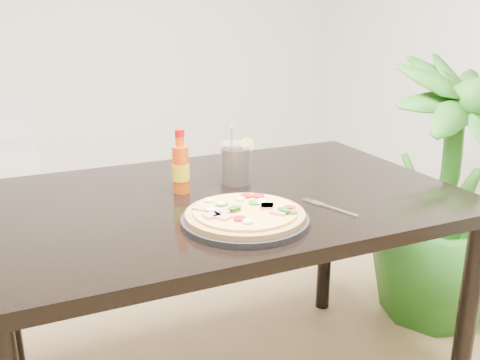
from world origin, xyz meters
name	(u,v)px	position (x,y,z in m)	size (l,w,h in m)	color
dining_table	(224,220)	(0.31, 0.11, 0.67)	(1.40, 0.90, 0.75)	black
plate	(245,220)	(0.27, -0.13, 0.76)	(0.33, 0.33, 0.02)	black
pizza	(245,213)	(0.27, -0.13, 0.78)	(0.31, 0.31, 0.03)	tan
hot_sauce_bottle	(181,168)	(0.20, 0.18, 0.83)	(0.06, 0.06, 0.20)	#DB4D0C
cola_cup	(236,164)	(0.39, 0.20, 0.81)	(0.10, 0.10, 0.19)	black
fork	(328,207)	(0.53, -0.12, 0.75)	(0.08, 0.18, 0.00)	silver
houseplant	(445,193)	(1.37, 0.26, 0.55)	(0.62, 0.62, 1.11)	#276C1D
plant_pot	(433,288)	(1.37, 0.26, 0.11)	(0.28, 0.28, 0.22)	brown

